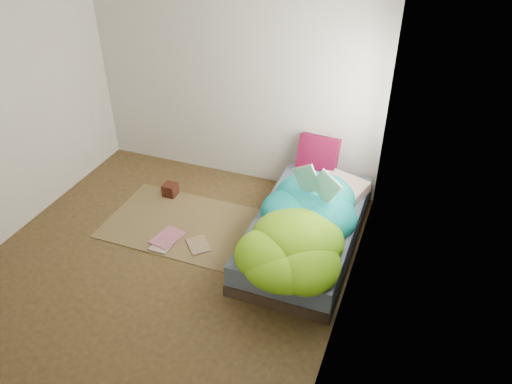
% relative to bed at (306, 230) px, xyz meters
% --- Properties ---
extents(ground, '(3.50, 3.50, 0.00)m').
position_rel_bed_xyz_m(ground, '(-1.22, -0.72, -0.17)').
color(ground, '#412D19').
rests_on(ground, ground).
extents(room_walls, '(3.54, 3.54, 2.62)m').
position_rel_bed_xyz_m(room_walls, '(-1.21, -0.71, 1.46)').
color(room_walls, silver).
rests_on(room_walls, ground).
extents(bed, '(1.00, 2.00, 0.34)m').
position_rel_bed_xyz_m(bed, '(0.00, 0.00, 0.00)').
color(bed, '#35291D').
rests_on(bed, ground).
extents(duvet, '(0.96, 1.84, 0.34)m').
position_rel_bed_xyz_m(duvet, '(0.00, -0.22, 0.34)').
color(duvet, '#087C7F').
rests_on(duvet, bed).
extents(rug, '(1.60, 1.10, 0.01)m').
position_rel_bed_xyz_m(rug, '(-1.37, -0.17, -0.16)').
color(rug, brown).
rests_on(rug, ground).
extents(pillow_floral, '(0.59, 0.47, 0.11)m').
position_rel_bed_xyz_m(pillow_floral, '(0.22, 0.60, 0.23)').
color(pillow_floral, white).
rests_on(pillow_floral, bed).
extents(pillow_magenta, '(0.45, 0.17, 0.45)m').
position_rel_bed_xyz_m(pillow_magenta, '(-0.13, 0.87, 0.39)').
color(pillow_magenta, '#4B051F').
rests_on(pillow_magenta, bed).
extents(open_book, '(0.45, 0.21, 0.27)m').
position_rel_bed_xyz_m(open_book, '(0.04, 0.08, 0.64)').
color(open_book, green).
rests_on(open_book, duvet).
extents(wooden_box, '(0.15, 0.15, 0.15)m').
position_rel_bed_xyz_m(wooden_box, '(-1.75, 0.28, -0.08)').
color(wooden_box, '#35160C').
rests_on(wooden_box, rug).
extents(floor_book_a, '(0.20, 0.28, 0.02)m').
position_rel_bed_xyz_m(floor_book_a, '(-1.47, -0.56, -0.15)').
color(floor_book_a, silver).
rests_on(floor_book_a, rug).
extents(floor_book_b, '(0.31, 0.38, 0.03)m').
position_rel_bed_xyz_m(floor_book_b, '(-1.50, -0.44, -0.14)').
color(floor_book_b, pink).
rests_on(floor_book_b, rug).
extents(floor_book_c, '(0.34, 0.34, 0.02)m').
position_rel_bed_xyz_m(floor_book_c, '(-1.09, -0.52, -0.15)').
color(floor_book_c, tan).
rests_on(floor_book_c, rug).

